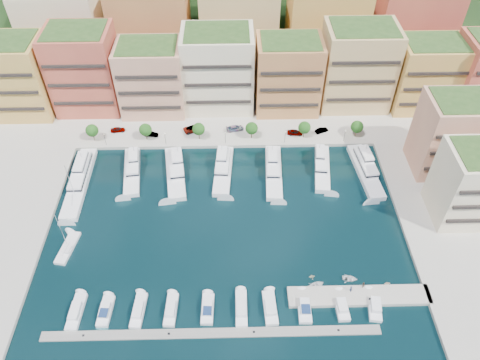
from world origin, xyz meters
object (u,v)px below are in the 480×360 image
(cruiser_6, at_px, (270,308))
(cruiser_9, at_px, (375,306))
(sailboat_2, at_px, (76,200))
(car_5, at_px, (322,130))
(tree_3, at_px, (252,128))
(sailboat_1, at_px, (68,248))
(lamppost_3, at_px, (285,135))
(yacht_3, at_px, (223,168))
(yacht_2, at_px, (175,170))
(yacht_5, at_px, (322,165))
(yacht_1, at_px, (132,169))
(cruiser_4, at_px, (208,309))
(tree_5, at_px, (357,127))
(person_0, at_px, (351,289))
(car_2, at_px, (193,128))
(cruiser_5, at_px, (241,309))
(car_3, at_px, (235,128))
(tree_0, at_px, (92,131))
(cruiser_8, at_px, (341,307))
(yacht_0, at_px, (80,179))
(tree_2, at_px, (199,129))
(lamppost_4, at_px, (345,134))
(yacht_6, at_px, (365,168))
(cruiser_2, at_px, (139,311))
(cruiser_3, at_px, (171,310))
(yacht_4, at_px, (273,170))
(car_4, at_px, (295,132))
(tender_1, at_px, (312,277))
(lamppost_2, at_px, (225,136))
(car_1, at_px, (151,134))
(cruiser_7, at_px, (304,307))
(lamppost_1, at_px, (165,137))
(car_0, at_px, (118,130))
(cruiser_0, at_px, (76,312))
(tender_2, at_px, (350,279))
(tree_4, at_px, (304,128))
(tender_3, at_px, (387,283))
(person_1, at_px, (363,285))

(cruiser_6, distance_m, cruiser_9, 23.10)
(sailboat_2, relative_size, car_5, 3.11)
(tree_3, xyz_separation_m, sailboat_1, (-46.72, -40.51, -4.44))
(lamppost_3, bearing_deg, yacht_3, -149.02)
(yacht_2, relative_size, yacht_5, 1.11)
(yacht_1, relative_size, yacht_3, 0.98)
(yacht_1, relative_size, cruiser_4, 2.63)
(tree_5, height_order, person_0, tree_5)
(yacht_3, height_order, car_2, yacht_3)
(cruiser_5, bearing_deg, car_3, 90.42)
(tree_0, height_order, cruiser_8, tree_0)
(yacht_0, relative_size, person_0, 14.30)
(tree_2, distance_m, cruiser_6, 60.90)
(tree_5, relative_size, lamppost_4, 1.35)
(tree_2, distance_m, yacht_2, 15.79)
(yacht_0, xyz_separation_m, yacht_6, (80.72, 2.47, 0.00))
(tree_2, distance_m, cruiser_2, 59.28)
(tree_5, distance_m, cruiser_3, 78.04)
(cruiser_4, distance_m, car_3, 62.41)
(tree_0, relative_size, yacht_4, 0.26)
(car_4, bearing_deg, tender_1, -175.79)
(lamppost_4, bearing_deg, cruiser_3, -130.68)
(lamppost_2, height_order, car_1, lamppost_2)
(tree_5, height_order, cruiser_2, tree_5)
(yacht_6, distance_m, cruiser_7, 49.08)
(cruiser_4, distance_m, car_4, 64.75)
(yacht_6, bearing_deg, sailboat_1, -161.76)
(lamppost_1, bearing_deg, yacht_1, -128.06)
(tree_5, xyz_separation_m, sailboat_2, (-80.46, -24.44, -4.43))
(tree_3, height_order, car_0, tree_3)
(cruiser_0, bearing_deg, yacht_2, 67.38)
(lamppost_1, xyz_separation_m, sailboat_2, (-22.46, -22.14, -3.51))
(yacht_1, distance_m, car_4, 50.39)
(yacht_0, bearing_deg, car_4, 16.52)
(tree_5, relative_size, tender_2, 1.61)
(car_0, relative_size, car_4, 0.91)
(tree_5, height_order, car_5, tree_5)
(yacht_6, relative_size, car_4, 4.71)
(yacht_6, xyz_separation_m, cruiser_3, (-51.96, -43.52, -0.66))
(tree_4, height_order, lamppost_3, tree_4)
(tree_4, height_order, cruiser_0, tree_4)
(lamppost_3, xyz_separation_m, cruiser_8, (7.55, -55.78, -3.28))
(cruiser_5, height_order, tender_1, cruiser_5)
(tender_3, relative_size, car_4, 0.31)
(yacht_6, distance_m, tender_3, 37.86)
(cruiser_0, height_order, tender_2, cruiser_0)
(tree_3, xyz_separation_m, yacht_1, (-34.65, -13.34, -3.65))
(cruiser_8, xyz_separation_m, car_0, (-59.06, 62.18, 1.19))
(cruiser_5, bearing_deg, person_1, 9.46)
(car_5, bearing_deg, tender_1, 145.75)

